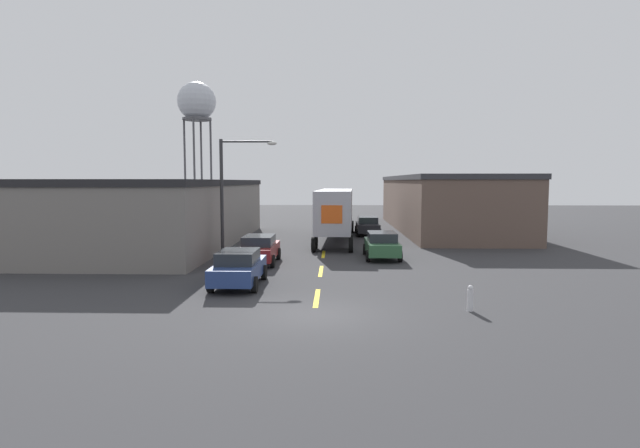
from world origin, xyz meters
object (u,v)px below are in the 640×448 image
object	(u,v)px
semi_truck	(336,210)
parked_car_left_far	(259,249)
parked_car_right_far	(368,225)
parked_car_left_near	(239,267)
street_lamp	(230,188)
fire_hydrant	(470,298)
parked_car_right_mid	(382,244)
water_tower	(197,104)

from	to	relation	value
semi_truck	parked_car_left_far	world-z (taller)	semi_truck
parked_car_right_far	parked_car_left_near	world-z (taller)	same
street_lamp	fire_hydrant	world-z (taller)	street_lamp
parked_car_left_far	parked_car_right_mid	xyz separation A→B (m)	(7.08, 2.10, 0.00)
parked_car_right_mid	water_tower	world-z (taller)	water_tower
water_tower	street_lamp	xyz separation A→B (m)	(12.80, -39.85, -11.02)
parked_car_right_mid	fire_hydrant	world-z (taller)	parked_car_right_mid
parked_car_left_near	parked_car_right_mid	world-z (taller)	same
street_lamp	parked_car_left_near	bearing A→B (deg)	-75.61
semi_truck	street_lamp	distance (m)	11.95
parked_car_left_far	water_tower	size ratio (longest dim) A/B	0.25
water_tower	street_lamp	bearing A→B (deg)	-72.19
parked_car_left_near	street_lamp	distance (m)	8.46
water_tower	fire_hydrant	size ratio (longest dim) A/B	19.40
semi_truck	water_tower	distance (m)	37.72
street_lamp	fire_hydrant	bearing A→B (deg)	-46.41
parked_car_right_mid	street_lamp	size ratio (longest dim) A/B	0.64
parked_car_left_near	water_tower	world-z (taller)	water_tower
fire_hydrant	semi_truck	bearing A→B (deg)	102.33
fire_hydrant	parked_car_left_far	bearing A→B (deg)	131.93
semi_truck	parked_car_left_far	distance (m)	12.34
parked_car_left_far	parked_car_right_far	xyz separation A→B (m)	(7.08, 15.06, 0.00)
parked_car_right_far	water_tower	xyz separation A→B (m)	(-21.81, 26.24, 14.42)
parked_car_left_near	semi_truck	bearing A→B (deg)	75.94
semi_truck	fire_hydrant	xyz separation A→B (m)	(4.71, -21.55, -1.93)
parked_car_left_near	parked_car_right_far	bearing A→B (deg)	71.45
semi_truck	fire_hydrant	size ratio (longest dim) A/B	16.67
street_lamp	fire_hydrant	xyz separation A→B (m)	(11.01, -11.57, -3.78)
semi_truck	parked_car_right_far	size ratio (longest dim) A/B	3.44
semi_truck	parked_car_left_far	xyz separation A→B (m)	(-4.38, -11.43, -1.56)
water_tower	parked_car_left_near	bearing A→B (deg)	-72.73
parked_car_left_near	water_tower	distance (m)	51.65
semi_truck	parked_car_right_mid	distance (m)	9.84
semi_truck	fire_hydrant	bearing A→B (deg)	-75.31
parked_car_left_far	parked_car_right_far	bearing A→B (deg)	64.81
parked_car_right_far	street_lamp	xyz separation A→B (m)	(-9.01, -13.61, 3.41)
parked_car_right_far	water_tower	bearing A→B (deg)	129.73
fire_hydrant	parked_car_right_far	bearing A→B (deg)	94.55
semi_truck	parked_car_right_mid	world-z (taller)	semi_truck
parked_car_right_mid	semi_truck	bearing A→B (deg)	106.16
parked_car_right_mid	street_lamp	distance (m)	9.66
parked_car_left_far	street_lamp	bearing A→B (deg)	143.04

